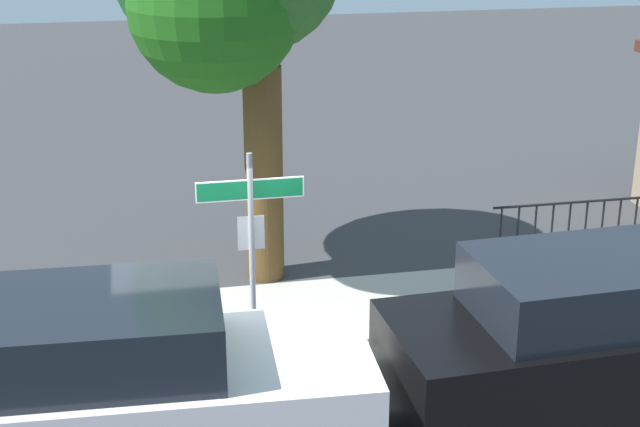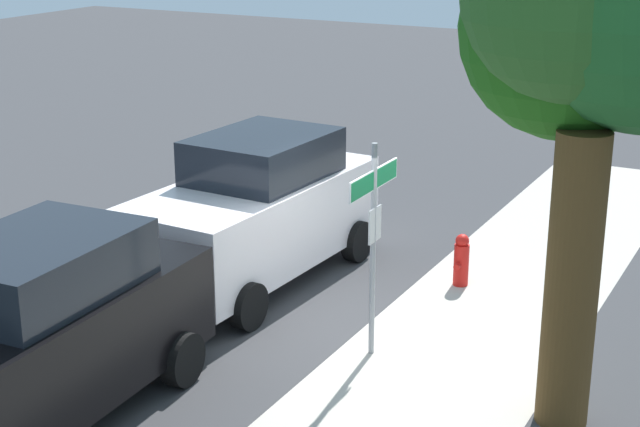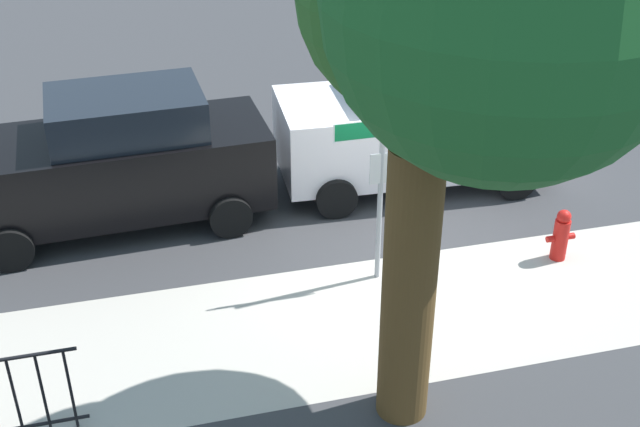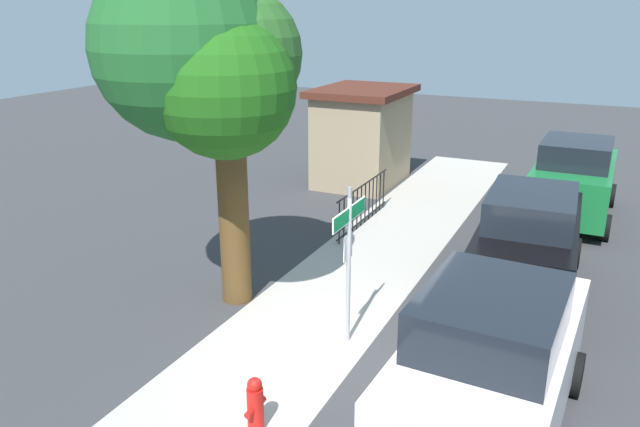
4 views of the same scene
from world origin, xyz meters
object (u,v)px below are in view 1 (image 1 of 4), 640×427
object	(u,v)px
street_sign	(251,226)
fire_hydrant	(35,344)
car_black	(596,349)
car_white	(136,403)

from	to	relation	value
street_sign	fire_hydrant	xyz separation A→B (m)	(-2.62, 0.20, -1.38)
car_black	fire_hydrant	xyz separation A→B (m)	(-5.91, 2.57, -0.64)
street_sign	car_black	world-z (taller)	street_sign
car_black	fire_hydrant	distance (m)	6.48
street_sign	car_white	size ratio (longest dim) A/B	0.61
car_white	car_black	size ratio (longest dim) A/B	0.96
street_sign	car_white	world-z (taller)	street_sign
car_black	fire_hydrant	bearing A→B (deg)	154.10
car_white	car_black	distance (m)	4.73
car_white	car_black	xyz separation A→B (m)	(4.73, 0.17, -0.03)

